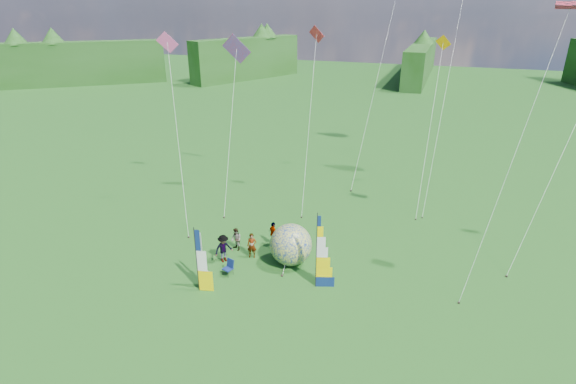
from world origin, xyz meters
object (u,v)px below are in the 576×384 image
(feather_banner_main, at_px, (316,252))
(spectator_b, at_px, (236,239))
(camp_chair, at_px, (228,268))
(spectator_c, at_px, (223,248))
(kite_whale, at_px, (447,82))
(spectator_d, at_px, (273,234))
(spectator_a, at_px, (252,246))
(side_banner_left, at_px, (197,261))
(side_banner_far, at_px, (199,259))
(bol_inflatable, at_px, (291,245))

(feather_banner_main, bearing_deg, spectator_b, 141.79)
(camp_chair, bearing_deg, spectator_c, 144.32)
(spectator_c, relative_size, kite_whale, 0.10)
(spectator_d, relative_size, kite_whale, 0.09)
(spectator_a, xyz_separation_m, spectator_b, (-1.38, 0.51, -0.06))
(spectator_d, bearing_deg, camp_chair, 116.27)
(side_banner_left, xyz_separation_m, kite_whale, (11.89, 20.19, 7.51))
(side_banner_far, bearing_deg, side_banner_left, -57.38)
(spectator_b, distance_m, spectator_c, 1.60)
(side_banner_left, distance_m, camp_chair, 2.61)
(feather_banner_main, bearing_deg, spectator_a, 141.80)
(feather_banner_main, distance_m, camp_chair, 5.73)
(side_banner_far, relative_size, spectator_d, 2.07)
(feather_banner_main, height_order, side_banner_far, feather_banner_main)
(spectator_d, xyz_separation_m, kite_whale, (9.77, 13.78, 8.63))
(spectator_a, xyz_separation_m, spectator_d, (0.71, 2.00, -0.00))
(feather_banner_main, distance_m, side_banner_far, 6.78)
(spectator_d, bearing_deg, kite_whale, -83.31)
(spectator_a, relative_size, spectator_d, 1.00)
(feather_banner_main, distance_m, spectator_c, 6.55)
(bol_inflatable, xyz_separation_m, kite_whale, (7.86, 15.61, 8.14))
(feather_banner_main, distance_m, spectator_a, 5.38)
(side_banner_far, bearing_deg, spectator_a, 83.90)
(camp_chair, bearing_deg, kite_whale, 77.71)
(side_banner_left, bearing_deg, spectator_a, 59.90)
(spectator_a, height_order, spectator_c, spectator_c)
(spectator_a, bearing_deg, side_banner_left, -121.02)
(bol_inflatable, bearing_deg, side_banner_far, -136.15)
(side_banner_far, height_order, spectator_c, side_banner_far)
(spectator_c, height_order, camp_chair, spectator_c)
(spectator_b, xyz_separation_m, spectator_d, (2.09, 1.49, 0.06))
(bol_inflatable, bearing_deg, spectator_a, -176.47)
(spectator_a, height_order, camp_chair, spectator_a)
(side_banner_left, height_order, side_banner_far, side_banner_left)
(spectator_c, distance_m, spectator_d, 3.79)
(side_banner_left, height_order, spectator_d, side_banner_left)
(side_banner_left, bearing_deg, side_banner_far, 94.19)
(spectator_d, relative_size, camp_chair, 1.67)
(spectator_b, xyz_separation_m, spectator_c, (-0.12, -1.59, 0.15))
(side_banner_far, height_order, kite_whale, kite_whale)
(side_banner_left, bearing_deg, feather_banner_main, 10.34)
(side_banner_far, xyz_separation_m, spectator_c, (0.07, 2.79, -0.83))
(camp_chair, distance_m, kite_whale, 23.10)
(camp_chair, bearing_deg, side_banner_far, -106.88)
(feather_banner_main, xyz_separation_m, spectator_c, (-6.36, 0.70, -1.38))
(spectator_c, distance_m, camp_chair, 1.72)
(side_banner_far, distance_m, spectator_b, 4.49)
(kite_whale, bearing_deg, feather_banner_main, -92.03)
(feather_banner_main, relative_size, side_banner_left, 1.17)
(spectator_b, bearing_deg, bol_inflatable, 29.36)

